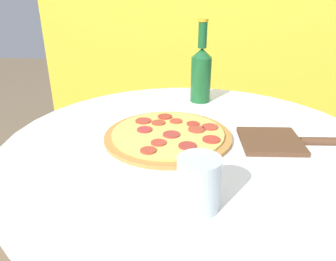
{
  "coord_description": "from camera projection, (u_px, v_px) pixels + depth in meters",
  "views": [
    {
      "loc": [
        0.02,
        -0.72,
        1.04
      ],
      "look_at": [
        -0.06,
        0.02,
        0.7
      ],
      "focal_mm": 35.0,
      "sensor_mm": 36.0,
      "label": 1
    }
  ],
  "objects": [
    {
      "name": "table",
      "position": [
        190.0,
        196.0,
        0.87
      ],
      "size": [
        0.92,
        0.92,
        0.68
      ],
      "color": "white",
      "rests_on": "ground_plane"
    },
    {
      "name": "fence_panel",
      "position": [
        201.0,
        52.0,
        1.69
      ],
      "size": [
        1.67,
        0.04,
        1.43
      ],
      "color": "gold",
      "rests_on": "ground_plane"
    },
    {
      "name": "pizza",
      "position": [
        168.0,
        135.0,
        0.82
      ],
      "size": [
        0.32,
        0.32,
        0.02
      ],
      "color": "#B77F3D",
      "rests_on": "table"
    },
    {
      "name": "beer_bottle",
      "position": [
        201.0,
        72.0,
        1.04
      ],
      "size": [
        0.06,
        0.06,
        0.26
      ],
      "color": "#195628",
      "rests_on": "table"
    },
    {
      "name": "pizza_paddle",
      "position": [
        284.0,
        141.0,
        0.79
      ],
      "size": [
        0.3,
        0.15,
        0.02
      ],
      "rotation": [
        0.0,
        0.0,
        0.08
      ],
      "color": "brown",
      "rests_on": "table"
    },
    {
      "name": "drinking_glass",
      "position": [
        199.0,
        183.0,
        0.55
      ],
      "size": [
        0.08,
        0.08,
        0.09
      ],
      "color": "silver",
      "rests_on": "table"
    }
  ]
}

